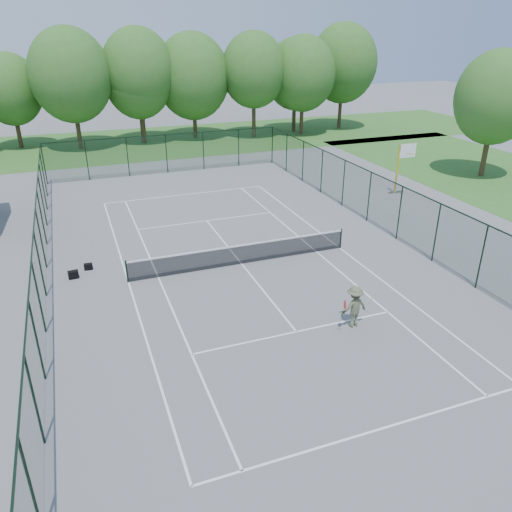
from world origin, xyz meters
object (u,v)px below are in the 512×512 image
object	(u,v)px
tennis_net	(242,253)
tennis_player	(354,307)
basketball_goal	(403,159)
sports_bag_a	(73,275)

from	to	relation	value
tennis_net	tennis_player	size ratio (longest dim) A/B	5.70
tennis_net	basketball_goal	xyz separation A→B (m)	(13.73, 6.47, 1.99)
tennis_net	basketball_goal	world-z (taller)	basketball_goal
tennis_player	sports_bag_a	bearing A→B (deg)	141.17
basketball_goal	tennis_player	bearing A→B (deg)	-130.94
basketball_goal	tennis_player	size ratio (longest dim) A/B	1.88
basketball_goal	sports_bag_a	size ratio (longest dim) A/B	7.94
basketball_goal	sports_bag_a	xyz separation A→B (m)	(-21.54, -5.15, -2.39)
tennis_net	sports_bag_a	xyz separation A→B (m)	(-7.81, 1.32, -0.39)
tennis_net	tennis_player	distance (m)	7.14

